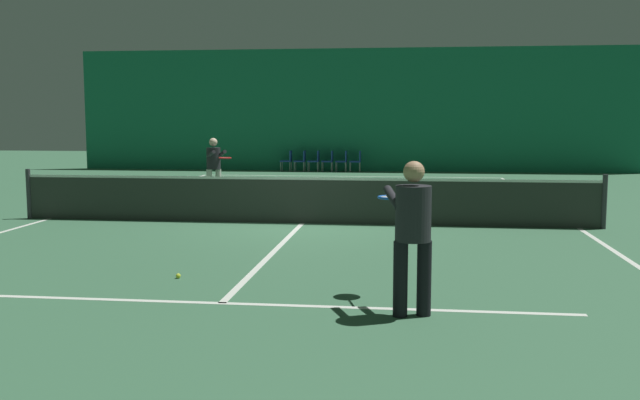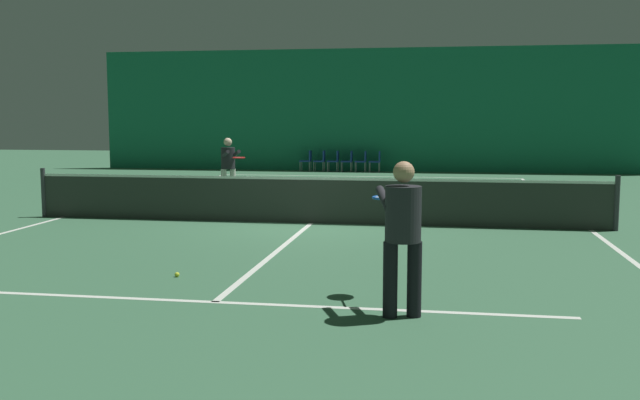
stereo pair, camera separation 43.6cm
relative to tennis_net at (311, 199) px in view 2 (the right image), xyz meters
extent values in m
plane|color=#386647|center=(0.00, 0.00, -0.51)|extent=(60.00, 60.00, 0.00)
cube|color=#196B4C|center=(0.00, 14.69, 1.96)|extent=(23.00, 0.12, 4.94)
cube|color=silver|center=(0.00, 11.90, -0.51)|extent=(11.00, 0.10, 0.00)
cube|color=silver|center=(0.00, 6.40, -0.51)|extent=(8.25, 0.10, 0.00)
cube|color=silver|center=(0.00, -6.40, -0.51)|extent=(8.25, 0.10, 0.00)
cube|color=silver|center=(-5.50, 0.00, -0.51)|extent=(0.10, 23.80, 0.00)
cube|color=silver|center=(5.50, 0.00, -0.51)|extent=(0.10, 23.80, 0.00)
cube|color=silver|center=(0.00, 0.00, -0.51)|extent=(0.10, 12.80, 0.00)
cube|color=#2D332D|center=(0.00, 0.00, -0.04)|extent=(11.90, 0.02, 0.95)
cube|color=white|center=(0.00, 0.00, 0.41)|extent=(11.90, 0.02, 0.05)
cylinder|color=#333338|center=(-5.95, 0.00, 0.02)|extent=(0.10, 0.10, 1.07)
cylinder|color=#333338|center=(5.95, 0.00, 0.02)|extent=(0.10, 0.10, 1.07)
cylinder|color=black|center=(2.08, -6.70, -0.09)|extent=(0.20, 0.20, 0.83)
cylinder|color=black|center=(2.34, -6.63, -0.09)|extent=(0.20, 0.20, 0.83)
cylinder|color=#232328|center=(2.21, -6.66, 0.62)|extent=(0.48, 0.48, 0.60)
sphere|color=tan|center=(2.21, -6.66, 1.08)|extent=(0.23, 0.23, 0.23)
cylinder|color=#232328|center=(1.98, -6.44, 0.76)|extent=(0.25, 0.58, 0.24)
cylinder|color=#232328|center=(2.29, -6.36, 0.76)|extent=(0.25, 0.58, 0.24)
cylinder|color=black|center=(2.02, -5.99, 0.69)|extent=(0.11, 0.30, 0.03)
torus|color=#1951B2|center=(1.94, -5.69, 0.69)|extent=(0.41, 0.41, 0.03)
cylinder|color=silver|center=(1.94, -5.69, 0.69)|extent=(0.34, 0.34, 0.00)
cylinder|color=beige|center=(-2.90, 4.22, -0.11)|extent=(0.21, 0.21, 0.80)
cylinder|color=beige|center=(-3.12, 4.08, -0.11)|extent=(0.21, 0.21, 0.80)
cylinder|color=#232328|center=(-3.01, 4.15, 0.57)|extent=(0.52, 0.52, 0.58)
sphere|color=beige|center=(-3.01, 4.15, 1.01)|extent=(0.22, 0.22, 0.22)
cylinder|color=#232328|center=(-2.74, 4.01, 0.70)|extent=(0.38, 0.51, 0.23)
cylinder|color=#232328|center=(-2.99, 3.85, 0.70)|extent=(0.38, 0.51, 0.23)
cylinder|color=black|center=(-2.64, 3.58, 0.63)|extent=(0.19, 0.27, 0.03)
torus|color=red|center=(-2.48, 3.33, 0.63)|extent=(0.46, 0.46, 0.03)
cylinder|color=silver|center=(-2.48, 3.33, 0.63)|extent=(0.38, 0.38, 0.00)
cylinder|color=#99999E|center=(-2.97, 14.33, -0.32)|extent=(0.03, 0.03, 0.39)
cylinder|color=#99999E|center=(-2.97, 13.95, -0.32)|extent=(0.03, 0.03, 0.39)
cylinder|color=#99999E|center=(-2.59, 14.33, -0.32)|extent=(0.03, 0.03, 0.39)
cylinder|color=#99999E|center=(-2.59, 13.95, -0.32)|extent=(0.03, 0.03, 0.39)
cube|color=navy|center=(-2.78, 14.14, -0.10)|extent=(0.44, 0.44, 0.05)
cube|color=navy|center=(-2.58, 14.14, 0.13)|extent=(0.04, 0.44, 0.40)
cylinder|color=#99999E|center=(-2.41, 14.33, -0.32)|extent=(0.03, 0.03, 0.39)
cylinder|color=#99999E|center=(-2.41, 13.95, -0.32)|extent=(0.03, 0.03, 0.39)
cylinder|color=#99999E|center=(-2.03, 14.33, -0.32)|extent=(0.03, 0.03, 0.39)
cylinder|color=#99999E|center=(-2.03, 13.95, -0.32)|extent=(0.03, 0.03, 0.39)
cube|color=navy|center=(-2.22, 14.14, -0.10)|extent=(0.44, 0.44, 0.05)
cube|color=navy|center=(-2.02, 14.14, 0.13)|extent=(0.04, 0.44, 0.40)
cylinder|color=#99999E|center=(-1.84, 14.33, -0.32)|extent=(0.03, 0.03, 0.39)
cylinder|color=#99999E|center=(-1.84, 13.95, -0.32)|extent=(0.03, 0.03, 0.39)
cylinder|color=#99999E|center=(-1.46, 14.33, -0.32)|extent=(0.03, 0.03, 0.39)
cylinder|color=#99999E|center=(-1.46, 13.95, -0.32)|extent=(0.03, 0.03, 0.39)
cube|color=navy|center=(-1.65, 14.14, -0.10)|extent=(0.44, 0.44, 0.05)
cube|color=navy|center=(-1.45, 14.14, 0.13)|extent=(0.04, 0.44, 0.40)
cylinder|color=#99999E|center=(-1.28, 14.33, -0.32)|extent=(0.03, 0.03, 0.39)
cylinder|color=#99999E|center=(-1.28, 13.95, -0.32)|extent=(0.03, 0.03, 0.39)
cylinder|color=#99999E|center=(-0.90, 14.33, -0.32)|extent=(0.03, 0.03, 0.39)
cylinder|color=#99999E|center=(-0.90, 13.95, -0.32)|extent=(0.03, 0.03, 0.39)
cube|color=navy|center=(-1.09, 14.14, -0.10)|extent=(0.44, 0.44, 0.05)
cube|color=navy|center=(-0.89, 14.14, 0.13)|extent=(0.04, 0.44, 0.40)
cylinder|color=#99999E|center=(-0.72, 14.33, -0.32)|extent=(0.03, 0.03, 0.39)
cylinder|color=#99999E|center=(-0.72, 13.95, -0.32)|extent=(0.03, 0.03, 0.39)
cylinder|color=#99999E|center=(-0.34, 14.33, -0.32)|extent=(0.03, 0.03, 0.39)
cylinder|color=#99999E|center=(-0.34, 13.95, -0.32)|extent=(0.03, 0.03, 0.39)
cube|color=navy|center=(-0.53, 14.14, -0.10)|extent=(0.44, 0.44, 0.05)
cube|color=navy|center=(-0.33, 14.14, 0.13)|extent=(0.04, 0.44, 0.40)
cylinder|color=#99999E|center=(-0.16, 14.33, -0.32)|extent=(0.03, 0.03, 0.39)
cylinder|color=#99999E|center=(-0.16, 13.95, -0.32)|extent=(0.03, 0.03, 0.39)
cylinder|color=#99999E|center=(0.22, 14.33, -0.32)|extent=(0.03, 0.03, 0.39)
cylinder|color=#99999E|center=(0.22, 13.95, -0.32)|extent=(0.03, 0.03, 0.39)
cube|color=navy|center=(0.03, 14.14, -0.10)|extent=(0.44, 0.44, 0.05)
cube|color=navy|center=(0.23, 14.14, 0.13)|extent=(0.04, 0.44, 0.40)
sphere|color=#D1DB33|center=(-0.92, -5.19, -0.48)|extent=(0.07, 0.07, 0.07)
camera|label=1|loc=(2.14, -14.34, 1.65)|focal=40.00mm
camera|label=2|loc=(2.58, -14.28, 1.65)|focal=40.00mm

